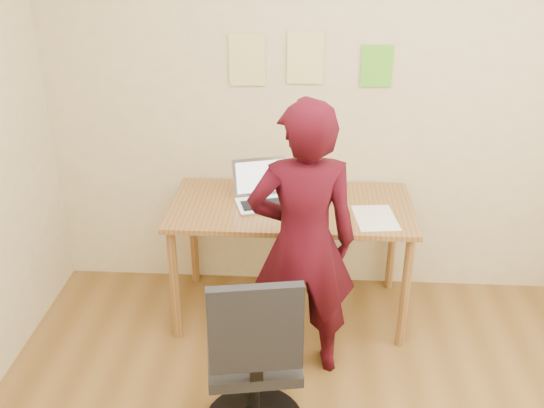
# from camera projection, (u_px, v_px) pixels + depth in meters

# --- Properties ---
(room) EXTENTS (3.58, 3.58, 2.78)m
(room) POSITION_uv_depth(u_px,v_px,m) (348.00, 223.00, 1.99)
(room) COLOR brown
(room) RESTS_ON ground
(desk) EXTENTS (1.40, 0.70, 0.74)m
(desk) POSITION_uv_depth(u_px,v_px,m) (291.00, 218.00, 3.55)
(desk) COLOR olive
(desk) RESTS_ON ground
(laptop) EXTENTS (0.39, 0.37, 0.23)m
(laptop) POSITION_uv_depth(u_px,v_px,m) (263.00, 194.00, 3.52)
(laptop) COLOR silver
(laptop) RESTS_ON desk
(paper_sheet) EXTENTS (0.26, 0.34, 0.00)m
(paper_sheet) POSITION_uv_depth(u_px,v_px,m) (375.00, 218.00, 3.36)
(paper_sheet) COLOR white
(paper_sheet) RESTS_ON desk
(phone) EXTENTS (0.07, 0.12, 0.01)m
(phone) POSITION_uv_depth(u_px,v_px,m) (315.00, 221.00, 3.31)
(phone) COLOR black
(phone) RESTS_ON desk
(wall_note_left) EXTENTS (0.21, 0.00, 0.30)m
(wall_note_left) POSITION_uv_depth(u_px,v_px,m) (247.00, 60.00, 3.52)
(wall_note_left) COLOR #E3D587
(wall_note_left) RESTS_ON room
(wall_note_mid) EXTENTS (0.21, 0.00, 0.30)m
(wall_note_mid) POSITION_uv_depth(u_px,v_px,m) (305.00, 58.00, 3.49)
(wall_note_mid) COLOR #E3D587
(wall_note_mid) RESTS_ON room
(wall_note_right) EXTENTS (0.18, 0.00, 0.24)m
(wall_note_right) POSITION_uv_depth(u_px,v_px,m) (377.00, 66.00, 3.49)
(wall_note_right) COLOR #5DC82D
(wall_note_right) RESTS_ON room
(office_chair) EXTENTS (0.49, 0.50, 0.94)m
(office_chair) POSITION_uv_depth(u_px,v_px,m) (254.00, 369.00, 2.74)
(office_chair) COLOR black
(office_chair) RESTS_ON ground
(person) EXTENTS (0.60, 0.43, 1.53)m
(person) POSITION_uv_depth(u_px,v_px,m) (303.00, 244.00, 3.05)
(person) COLOR #360711
(person) RESTS_ON ground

